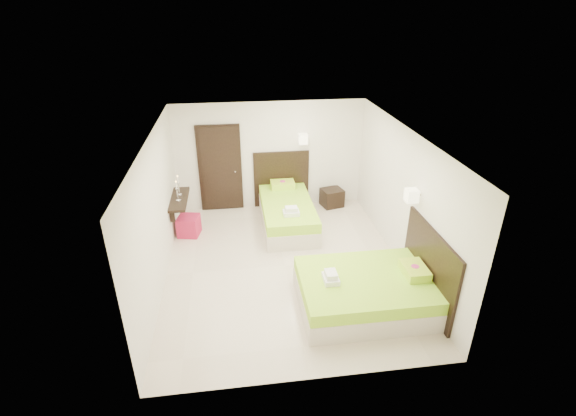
{
  "coord_description": "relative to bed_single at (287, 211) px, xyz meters",
  "views": [
    {
      "loc": [
        -0.86,
        -6.72,
        4.59
      ],
      "look_at": [
        0.1,
        0.3,
        1.1
      ],
      "focal_mm": 26.0,
      "sensor_mm": 36.0,
      "label": 1
    }
  ],
  "objects": [
    {
      "name": "nightstand",
      "position": [
        1.24,
        0.8,
        -0.11
      ],
      "size": [
        0.59,
        0.55,
        0.44
      ],
      "primitive_type": "cube",
      "rotation": [
        0.0,
        0.0,
        0.24
      ],
      "color": "black",
      "rests_on": "ground"
    },
    {
      "name": "door",
      "position": [
        -1.47,
        0.99,
        0.72
      ],
      "size": [
        1.02,
        0.15,
        2.14
      ],
      "color": "black",
      "rests_on": "ground"
    },
    {
      "name": "bed_double",
      "position": [
        0.97,
        -3.06,
        -0.02
      ],
      "size": [
        2.17,
        1.84,
        1.79
      ],
      "color": "beige",
      "rests_on": "ground"
    },
    {
      "name": "console_shelf",
      "position": [
        -2.35,
        -0.11,
        0.48
      ],
      "size": [
        0.35,
        1.2,
        0.78
      ],
      "color": "black",
      "rests_on": "ground"
    },
    {
      "name": "bed_single",
      "position": [
        0.0,
        0.0,
        0.0
      ],
      "size": [
        1.35,
        2.25,
        1.86
      ],
      "color": "beige",
      "rests_on": "ground"
    },
    {
      "name": "floor",
      "position": [
        -0.27,
        -1.71,
        -0.33
      ],
      "size": [
        5.5,
        5.5,
        0.0
      ],
      "primitive_type": "plane",
      "color": "beige",
      "rests_on": "ground"
    },
    {
      "name": "ottoman",
      "position": [
        -2.19,
        -0.21,
        -0.12
      ],
      "size": [
        0.52,
        0.52,
        0.44
      ],
      "primitive_type": "cube",
      "rotation": [
        0.0,
        0.0,
        -0.21
      ],
      "color": "#A41539",
      "rests_on": "ground"
    }
  ]
}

